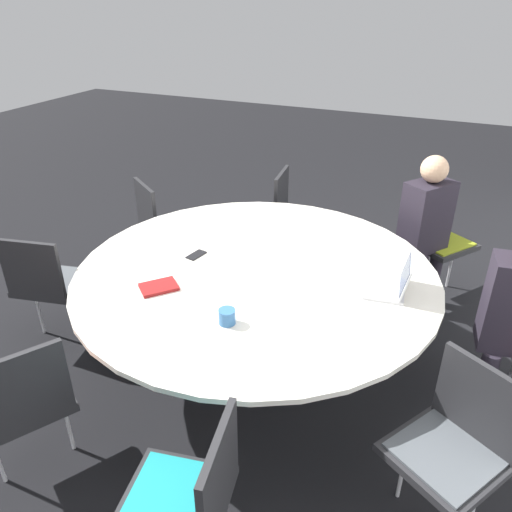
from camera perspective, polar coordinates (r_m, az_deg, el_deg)
ground_plane at (r=3.53m, az=0.00°, el=-11.95°), size 16.00×16.00×0.00m
conference_table at (r=3.16m, az=0.00°, el=-3.11°), size 2.25×2.25×0.73m
chair_1 at (r=4.30m, az=19.89°, el=2.53°), size 0.60×0.60×0.88m
chair_2 at (r=4.47m, az=4.46°, el=5.18°), size 0.49×0.47×0.88m
chair_3 at (r=4.35m, az=-10.70°, el=4.06°), size 0.60×0.60×0.88m
chair_4 at (r=3.69m, az=-22.76°, el=-2.41°), size 0.50×0.52×0.88m
chair_5 at (r=2.75m, az=-25.14°, el=-14.53°), size 0.59×0.59×0.88m
chair_6 at (r=2.18m, az=-7.63°, el=-25.49°), size 0.51×0.49×0.88m
chair_7 at (r=2.50m, az=21.86°, el=-18.88°), size 0.59×0.59×0.88m
person_1 at (r=4.01m, az=18.96°, el=3.79°), size 0.42×0.39×1.23m
laptop at (r=2.99m, az=15.44°, el=-2.94°), size 0.33×0.28×0.21m
spiral_notebook at (r=2.98m, az=-11.05°, el=-3.49°), size 0.26×0.25×0.02m
coffee_cup at (r=2.62m, az=-3.33°, el=-6.93°), size 0.09×0.09×0.08m
cell_phone at (r=3.30m, az=-6.85°, el=0.12°), size 0.15×0.10×0.01m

